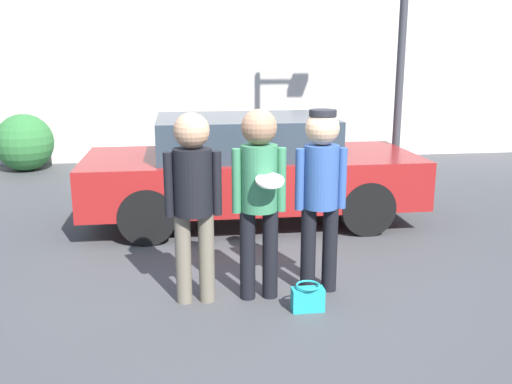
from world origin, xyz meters
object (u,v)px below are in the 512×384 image
object	(u,v)px
person_right	(321,184)
parked_car_near	(250,168)
person_left	(193,190)
handbag	(308,298)
person_middle_with_frisbee	(259,186)
shrub	(24,143)

from	to	relation	value
person_right	parked_car_near	size ratio (longest dim) A/B	0.40
person_left	parked_car_near	size ratio (longest dim) A/B	0.40
handbag	person_middle_with_frisbee	bearing A→B (deg)	139.04
shrub	parked_car_near	bearing A→B (deg)	-45.43
person_right	shrub	xyz separation A→B (m)	(-4.43, 6.63, -0.54)
person_right	shrub	distance (m)	7.99
person_left	person_middle_with_frisbee	xyz separation A→B (m)	(0.62, 0.00, 0.01)
person_left	person_right	world-z (taller)	person_left
person_right	shrub	world-z (taller)	person_right
person_left	person_right	bearing A→B (deg)	4.23
person_right	parked_car_near	bearing A→B (deg)	98.51
shrub	handbag	bearing A→B (deg)	-59.17
person_middle_with_frisbee	shrub	world-z (taller)	person_middle_with_frisbee
person_right	parked_car_near	world-z (taller)	person_right
person_right	handbag	size ratio (longest dim) A/B	6.06
person_middle_with_frisbee	person_right	world-z (taller)	person_middle_with_frisbee
person_left	handbag	distance (m)	1.46
person_middle_with_frisbee	shrub	distance (m)	7.74
handbag	person_right	bearing A→B (deg)	64.86
person_middle_with_frisbee	person_right	size ratio (longest dim) A/B	1.01
parked_car_near	person_middle_with_frisbee	bearing A→B (deg)	-95.20
person_middle_with_frisbee	person_right	xyz separation A→B (m)	(0.61, 0.09, -0.01)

